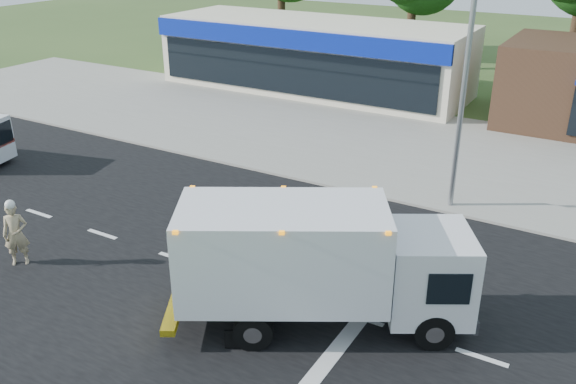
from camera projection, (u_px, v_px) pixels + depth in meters
name	position (u px, v px, depth m)	size (l,w,h in m)	color
ground	(261.00, 286.00, 16.68)	(120.00, 120.00, 0.00)	#385123
road_asphalt	(261.00, 286.00, 16.68)	(60.00, 14.00, 0.02)	black
sidewalk	(377.00, 183.00, 23.14)	(60.00, 2.40, 0.12)	gray
parking_apron	(426.00, 141.00, 27.74)	(60.00, 9.00, 0.02)	gray
lane_markings	(277.00, 326.00, 14.98)	(55.20, 7.00, 0.01)	silver
ems_box_truck	(316.00, 259.00, 14.38)	(7.37, 5.50, 3.20)	black
emergency_worker	(16.00, 233.00, 17.40)	(0.82, 0.82, 2.03)	tan
retail_strip_mall	(314.00, 55.00, 35.76)	(18.00, 6.20, 4.00)	beige
traffic_signal_pole	(446.00, 65.00, 19.61)	(3.51, 0.25, 8.00)	gray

